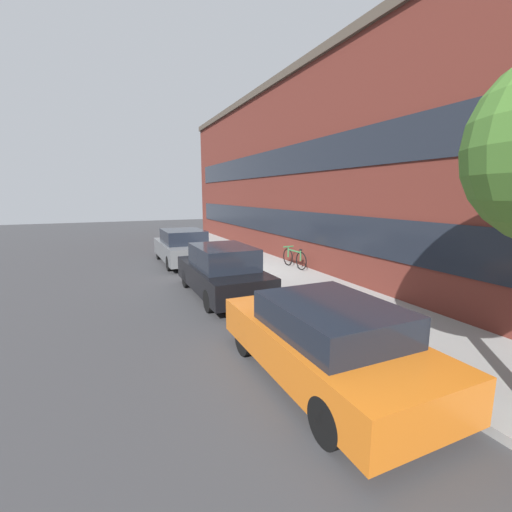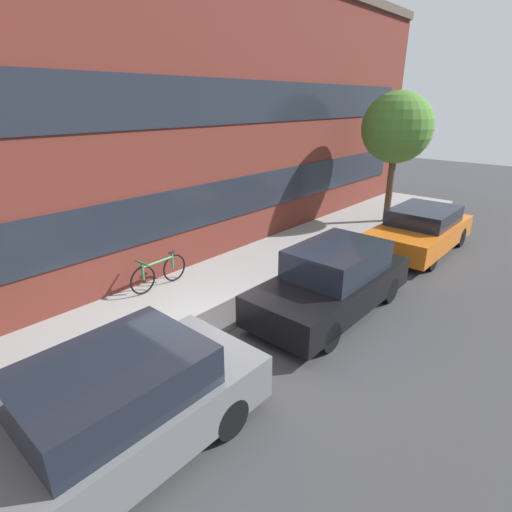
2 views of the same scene
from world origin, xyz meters
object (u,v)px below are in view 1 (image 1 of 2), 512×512
object	(u,v)px
parked_car_grey	(183,247)
fire_hydrant	(224,251)
parked_car_black	(222,271)
bicycle	(294,258)
parked_car_orange	(325,340)

from	to	relation	value
parked_car_grey	fire_hydrant	xyz separation A→B (m)	(0.79, 1.53, -0.17)
parked_car_black	bicycle	size ratio (longest dim) A/B	2.57
fire_hydrant	bicycle	size ratio (longest dim) A/B	0.50
parked_car_black	fire_hydrant	xyz separation A→B (m)	(-4.33, 1.53, -0.17)
parked_car_black	fire_hydrant	world-z (taller)	parked_car_black
parked_car_grey	parked_car_black	bearing A→B (deg)	-180.00
parked_car_black	parked_car_orange	world-z (taller)	parked_car_black
parked_car_black	parked_car_grey	bearing A→B (deg)	0.00
parked_car_orange	fire_hydrant	bearing A→B (deg)	-9.34
parked_car_grey	parked_car_orange	size ratio (longest dim) A/B	1.03
parked_car_black	parked_car_orange	size ratio (longest dim) A/B	1.01
parked_car_black	fire_hydrant	distance (m)	4.59
parked_car_orange	bicycle	xyz separation A→B (m)	(-6.86, 3.49, -0.13)
parked_car_black	fire_hydrant	size ratio (longest dim) A/B	5.17
parked_car_grey	parked_car_black	size ratio (longest dim) A/B	1.02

